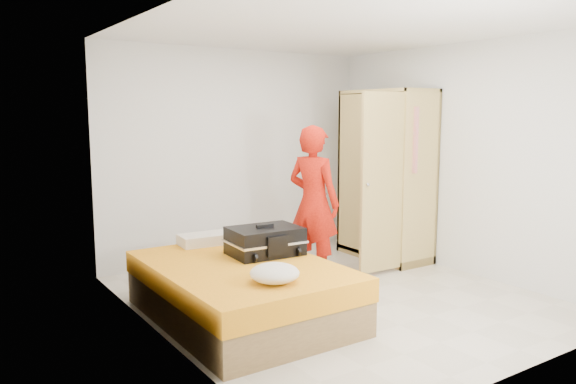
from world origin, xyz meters
TOP-DOWN VIEW (x-y plane):
  - room at (0.00, 0.00)m, footprint 4.00×4.02m
  - bed at (-1.05, 0.03)m, footprint 1.42×2.02m
  - wardrobe at (1.45, 0.86)m, footprint 1.17×1.20m
  - person at (0.19, 0.65)m, footprint 0.60×0.72m
  - suitcase at (-0.71, 0.19)m, footprint 0.70×0.54m
  - round_cushion at (-1.10, -0.61)m, footprint 0.39×0.39m
  - pillow at (-0.96, 0.88)m, footprint 0.60×0.33m

SIDE VIEW (x-z plane):
  - bed at x=-1.05m, z-range 0.00..0.50m
  - pillow at x=-0.96m, z-range 0.50..0.60m
  - round_cushion at x=-1.10m, z-range 0.50..0.65m
  - suitcase at x=-0.71m, z-range 0.48..0.77m
  - person at x=0.19m, z-range 0.00..1.69m
  - wardrobe at x=1.45m, z-range -0.05..2.05m
  - room at x=0.00m, z-range 0.00..2.60m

